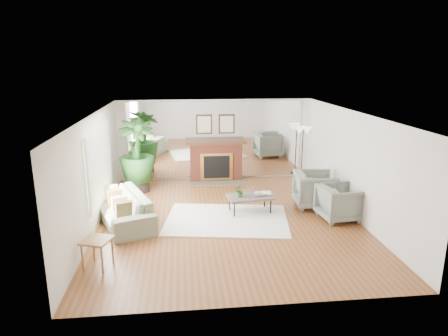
{
  "coord_description": "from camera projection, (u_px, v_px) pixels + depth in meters",
  "views": [
    {
      "loc": [
        -1.05,
        -8.76,
        3.61
      ],
      "look_at": [
        -0.04,
        0.6,
        1.1
      ],
      "focal_mm": 32.0,
      "sensor_mm": 36.0,
      "label": 1
    }
  ],
  "objects": [
    {
      "name": "coffee_table",
      "position": [
        250.0,
        197.0,
        9.77
      ],
      "size": [
        1.17,
        0.77,
        0.44
      ],
      "rotation": [
        0.0,
        0.0,
        0.13
      ],
      "color": "#594F46",
      "rests_on": "ground"
    },
    {
      "name": "wall_left",
      "position": [
        95.0,
        172.0,
        8.83
      ],
      "size": [
        0.02,
        7.0,
        2.5
      ],
      "primitive_type": "cube",
      "color": "silver",
      "rests_on": "ground"
    },
    {
      "name": "floor_lamp",
      "position": [
        303.0,
        135.0,
        12.35
      ],
      "size": [
        0.55,
        0.3,
        1.68
      ],
      "color": "black",
      "rests_on": "ground"
    },
    {
      "name": "book",
      "position": [
        262.0,
        193.0,
        9.94
      ],
      "size": [
        0.26,
        0.32,
        0.02
      ],
      "primitive_type": "imported",
      "rotation": [
        0.0,
        0.0,
        -0.16
      ],
      "color": "olive",
      "rests_on": "coffee_table"
    },
    {
      "name": "ground",
      "position": [
        228.0,
        219.0,
        9.46
      ],
      "size": [
        7.0,
        7.0,
        0.0
      ],
      "primitive_type": "plane",
      "color": "brown",
      "rests_on": "ground"
    },
    {
      "name": "mirror_panel",
      "position": [
        215.0,
        140.0,
        12.47
      ],
      "size": [
        5.4,
        0.04,
        2.4
      ],
      "primitive_type": "cube",
      "color": "silver",
      "rests_on": "wall_back"
    },
    {
      "name": "fireplace",
      "position": [
        216.0,
        160.0,
        12.42
      ],
      "size": [
        1.85,
        0.83,
        2.05
      ],
      "color": "brown",
      "rests_on": "ground"
    },
    {
      "name": "tabletop_plant",
      "position": [
        240.0,
        191.0,
        9.67
      ],
      "size": [
        0.28,
        0.24,
        0.31
      ],
      "primitive_type": "imported",
      "rotation": [
        0.0,
        0.0,
        -0.02
      ],
      "color": "#326A27",
      "rests_on": "coffee_table"
    },
    {
      "name": "wall_back",
      "position": [
        215.0,
        140.0,
        12.49
      ],
      "size": [
        6.0,
        0.02,
        2.5
      ],
      "primitive_type": "cube",
      "color": "silver",
      "rests_on": "ground"
    },
    {
      "name": "wall_right",
      "position": [
        354.0,
        165.0,
        9.45
      ],
      "size": [
        0.02,
        7.0,
        2.5
      ],
      "primitive_type": "cube",
      "color": "silver",
      "rests_on": "ground"
    },
    {
      "name": "window_panel",
      "position": [
        99.0,
        163.0,
        9.19
      ],
      "size": [
        0.04,
        2.4,
        1.5
      ],
      "primitive_type": "cube",
      "color": "#B2E09E",
      "rests_on": "wall_left"
    },
    {
      "name": "potted_ficus",
      "position": [
        137.0,
        153.0,
        11.23
      ],
      "size": [
        1.28,
        1.28,
        2.09
      ],
      "color": "black",
      "rests_on": "ground"
    },
    {
      "name": "fruit_bowl",
      "position": [
        260.0,
        194.0,
        9.78
      ],
      "size": [
        0.32,
        0.32,
        0.07
      ],
      "primitive_type": "imported",
      "rotation": [
        0.0,
        0.0,
        -0.22
      ],
      "color": "olive",
      "rests_on": "coffee_table"
    },
    {
      "name": "armchair_back",
      "position": [
        315.0,
        189.0,
        10.19
      ],
      "size": [
        1.1,
        1.07,
        0.91
      ],
      "primitive_type": "imported",
      "rotation": [
        0.0,
        0.0,
        1.47
      ],
      "color": "slate",
      "rests_on": "ground"
    },
    {
      "name": "side_table",
      "position": [
        97.0,
        244.0,
        7.15
      ],
      "size": [
        0.6,
        0.6,
        0.54
      ],
      "rotation": [
        0.0,
        0.0,
        -0.32
      ],
      "color": "olive",
      "rests_on": "ground"
    },
    {
      "name": "area_rug",
      "position": [
        227.0,
        220.0,
        9.39
      ],
      "size": [
        3.1,
        2.43,
        0.03
      ],
      "primitive_type": "cube",
      "rotation": [
        0.0,
        0.0,
        -0.16
      ],
      "color": "white",
      "rests_on": "ground"
    },
    {
      "name": "sofa",
      "position": [
        123.0,
        208.0,
        9.22
      ],
      "size": [
        1.72,
        2.54,
        0.69
      ],
      "primitive_type": "imported",
      "rotation": [
        0.0,
        0.0,
        -1.2
      ],
      "color": "gray",
      "rests_on": "ground"
    },
    {
      "name": "armchair_front",
      "position": [
        339.0,
        203.0,
        9.37
      ],
      "size": [
        1.0,
        0.98,
        0.83
      ],
      "primitive_type": "imported",
      "rotation": [
        0.0,
        0.0,
        1.68
      ],
      "color": "slate",
      "rests_on": "ground"
    }
  ]
}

